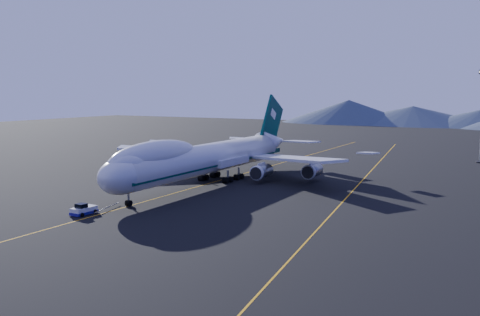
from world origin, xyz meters
The scene contains 5 objects.
ground centered at (0.00, 0.00, 0.00)m, with size 500.00×500.00×0.00m, color black.
taxiway_line_main centered at (0.00, 0.00, 0.01)m, with size 0.25×220.00×0.01m, color orange.
taxiway_line_side centered at (30.00, 10.00, 0.01)m, with size 0.25×200.00×0.01m, color orange.
boeing_747 centered at (0.00, 0.03, 5.81)m, with size 59.62×72.43×19.37m.
pushback_tug centered at (-2.27, -34.98, 0.60)m, with size 2.67×4.47×1.91m.
Camera 1 is at (61.89, -98.23, 20.19)m, focal length 40.00 mm.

